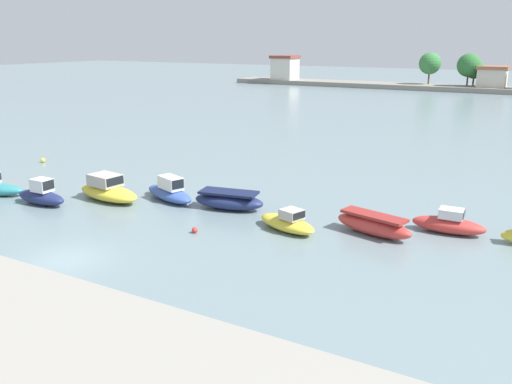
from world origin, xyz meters
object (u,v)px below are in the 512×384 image
Objects in this scene: moored_boat_3 at (170,192)px; moored_boat_5 at (288,222)px; moored_boat_2 at (108,190)px; mooring_buoy_2 at (195,230)px; moored_boat_7 at (449,224)px; moored_boat_1 at (41,195)px; moored_boat_4 at (229,200)px; mooring_buoy_1 at (43,160)px; moored_boat_6 at (373,225)px.

moored_boat_3 reaches higher than moored_boat_5.
moored_boat_2 reaches higher than moored_boat_3.
moored_boat_7 is at bearing 29.59° from mooring_buoy_2.
moored_boat_1 reaches higher than mooring_buoy_2.
moored_boat_4 is 22.90m from mooring_buoy_1.
moored_boat_4 is 1.15× the size of moored_boat_5.
moored_boat_1 is 14.00m from mooring_buoy_1.
moored_boat_1 is 0.80× the size of moored_boat_3.
moored_boat_5 is 28.43m from mooring_buoy_1.
moored_boat_5 is at bearing -144.95° from moored_boat_6.
moored_boat_2 is 4.38m from moored_boat_3.
mooring_buoy_2 is (-4.58, -3.12, -0.31)m from moored_boat_5.
mooring_buoy_1 is 24.82m from mooring_buoy_2.
moored_boat_3 reaches higher than mooring_buoy_1.
moored_boat_6 is (14.78, 0.29, -0.01)m from moored_boat_3.
moored_boat_2 is at bearing -22.77° from mooring_buoy_1.
moored_boat_2 is at bearing -169.82° from moored_boat_7.
moored_boat_2 reaches higher than mooring_buoy_1.
moored_boat_6 is at bearing -10.60° from moored_boat_4.
moored_boat_5 is 10.35× the size of mooring_buoy_1.
moored_boat_5 is (5.30, -1.82, -0.10)m from moored_boat_4.
moored_boat_1 is 0.95× the size of moored_boat_5.
moored_boat_7 is at bearing 19.94° from moored_boat_2.
moored_boat_1 reaches higher than moored_boat_4.
moored_boat_3 is 10.21m from moored_boat_5.
moored_boat_3 is 7.23m from mooring_buoy_2.
mooring_buoy_2 is (-9.26, -4.94, -0.42)m from moored_boat_6.
mooring_buoy_1 is at bearing -172.25° from moored_boat_6.
mooring_buoy_2 is at bearing 2.16° from moored_boat_1.
moored_boat_2 reaches higher than moored_boat_7.
moored_boat_7 is at bearing -0.41° from moored_boat_4.
moored_boat_3 is (3.83, 2.13, -0.08)m from moored_boat_2.
moored_boat_2 is at bearing -175.02° from moored_boat_4.
moored_boat_1 reaches higher than moored_boat_5.
moored_boat_3 is 18.23m from mooring_buoy_1.
moored_boat_7 is 15.01m from mooring_buoy_2.
moored_boat_2 reaches higher than mooring_buoy_2.
moored_boat_2 is (3.25, 3.07, 0.04)m from moored_boat_1.
moored_boat_5 is at bearing -29.55° from moored_boat_4.
moored_boat_2 is 8.96m from moored_boat_4.
moored_boat_7 is (18.57, 2.76, -0.04)m from moored_boat_3.
moored_boat_6 is 32.80m from mooring_buoy_1.
moored_boat_6 is (4.68, 1.82, 0.11)m from moored_boat_5.
moored_boat_2 is 1.30× the size of moored_boat_5.
moored_boat_4 is 11.88× the size of mooring_buoy_1.
mooring_buoy_1 is at bearing 176.32° from moored_boat_7.
moored_boat_3 is 1.05× the size of moored_boat_6.
moored_boat_6 is 4.53m from moored_boat_7.
moored_boat_2 is 1.13× the size of moored_boat_4.
moored_boat_4 is at bearing -166.16° from moored_boat_6.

